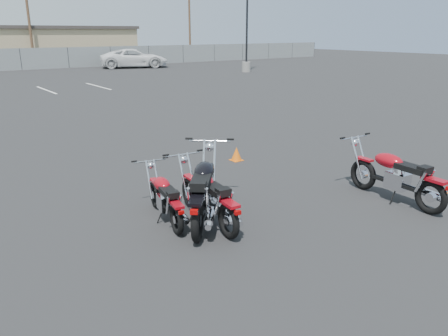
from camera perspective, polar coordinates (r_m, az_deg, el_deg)
ground at (r=8.00m, az=1.39°, el=-5.74°), size 120.00×120.00×0.00m
motorcycle_front_red at (r=7.59m, az=-7.66°, el=-3.93°), size 0.76×1.80×0.89m
motorcycle_second_black at (r=7.49m, az=-2.66°, el=-2.95°), size 1.93×2.14×1.19m
motorcycle_third_red at (r=7.43m, az=-2.04°, el=-3.76°), size 0.80×2.08×1.02m
motorcycle_rear_red at (r=8.98m, az=21.58°, el=-0.99°), size 0.87×2.25×1.10m
training_cone_near at (r=11.11m, az=1.64°, el=1.87°), size 0.29×0.29×0.34m
light_pole_east at (r=36.20m, az=2.99°, el=16.87°), size 0.80×0.70×10.71m
tan_building_east at (r=51.91m, az=-20.66°, el=14.92°), size 14.40×9.40×3.70m
utility_pole_c at (r=46.06m, az=-24.21°, el=17.89°), size 1.80×0.24×9.00m
utility_pole_d at (r=53.99m, az=-4.53°, el=18.99°), size 1.80×0.24×9.00m
white_van at (r=41.43m, az=-11.70°, el=14.52°), size 4.92×7.41×2.61m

